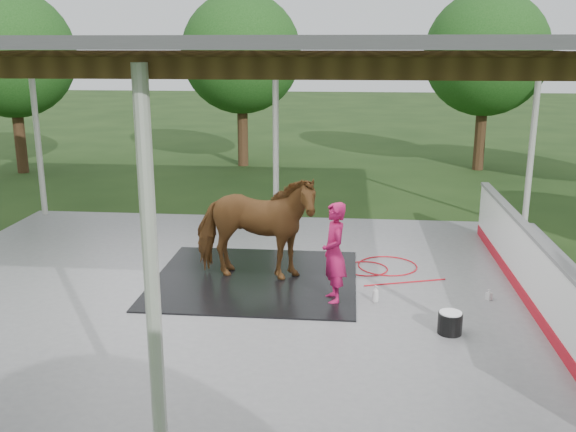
# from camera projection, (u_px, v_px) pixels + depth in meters

# --- Properties ---
(ground) EXTENTS (100.00, 100.00, 0.00)m
(ground) POSITION_uv_depth(u_px,v_px,m) (244.00, 296.00, 10.65)
(ground) COLOR #1E3814
(concrete_slab) EXTENTS (12.00, 10.00, 0.05)m
(concrete_slab) POSITION_uv_depth(u_px,v_px,m) (244.00, 295.00, 10.64)
(concrete_slab) COLOR slate
(concrete_slab) RESTS_ON ground
(pavilion_structure) EXTENTS (12.60, 10.60, 4.05)m
(pavilion_structure) POSITION_uv_depth(u_px,v_px,m) (239.00, 50.00, 9.63)
(pavilion_structure) COLOR beige
(pavilion_structure) RESTS_ON ground
(dasher_board) EXTENTS (0.16, 8.00, 1.15)m
(dasher_board) POSITION_uv_depth(u_px,v_px,m) (532.00, 272.00, 10.07)
(dasher_board) COLOR #B40F1D
(dasher_board) RESTS_ON concrete_slab
(tree_belt) EXTENTS (28.00, 28.00, 5.80)m
(tree_belt) POSITION_uv_depth(u_px,v_px,m) (267.00, 61.00, 10.52)
(tree_belt) COLOR #382314
(tree_belt) RESTS_ON ground
(rubber_mat) EXTENTS (3.52, 3.30, 0.03)m
(rubber_mat) POSITION_uv_depth(u_px,v_px,m) (255.00, 279.00, 11.28)
(rubber_mat) COLOR black
(rubber_mat) RESTS_ON concrete_slab
(horse) EXTENTS (2.28, 1.16, 1.87)m
(horse) POSITION_uv_depth(u_px,v_px,m) (255.00, 227.00, 11.04)
(horse) COLOR brown
(horse) RESTS_ON rubber_mat
(handler) EXTENTS (0.53, 0.68, 1.63)m
(handler) POSITION_uv_depth(u_px,v_px,m) (334.00, 253.00, 10.13)
(handler) COLOR #A8114A
(handler) RESTS_ON concrete_slab
(wash_bucket) EXTENTS (0.35, 0.35, 0.32)m
(wash_bucket) POSITION_uv_depth(u_px,v_px,m) (450.00, 322.00, 9.13)
(wash_bucket) COLOR black
(wash_bucket) RESTS_ON concrete_slab
(soap_bottle_a) EXTENTS (0.15, 0.15, 0.28)m
(soap_bottle_a) POSITION_uv_depth(u_px,v_px,m) (376.00, 294.00, 10.26)
(soap_bottle_a) COLOR silver
(soap_bottle_a) RESTS_ON concrete_slab
(soap_bottle_b) EXTENTS (0.12, 0.12, 0.19)m
(soap_bottle_b) POSITION_uv_depth(u_px,v_px,m) (489.00, 294.00, 10.36)
(soap_bottle_b) COLOR #338CD8
(soap_bottle_b) RESTS_ON concrete_slab
(hose_coil) EXTENTS (1.78, 1.65, 0.02)m
(hose_coil) POSITION_uv_depth(u_px,v_px,m) (380.00, 267.00, 11.89)
(hose_coil) COLOR red
(hose_coil) RESTS_ON concrete_slab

